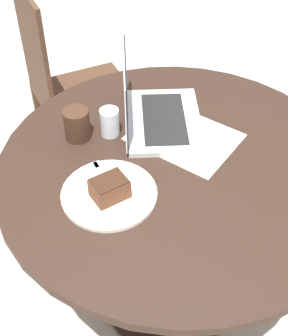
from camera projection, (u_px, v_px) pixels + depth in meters
name	position (u px, v px, depth m)	size (l,w,h in m)	color
ground_plane	(168.00, 293.00, 1.90)	(12.00, 12.00, 0.00)	#B7AD9E
dining_table	(174.00, 199.00, 1.51)	(1.07, 1.07, 0.73)	black
chair	(70.00, 91.00, 2.07)	(0.57, 0.57, 0.98)	#472D1E
paper_document	(184.00, 137.00, 1.48)	(0.32, 0.25, 0.00)	white
plate	(109.00, 194.00, 1.29)	(0.27, 0.27, 0.01)	silver
cake_slice	(110.00, 188.00, 1.26)	(0.10, 0.11, 0.06)	brown
fork	(103.00, 177.00, 1.33)	(0.16, 0.10, 0.00)	silver
coffee_glass	(77.00, 124.00, 1.44)	(0.08, 0.08, 0.10)	#3D2619
water_glass	(110.00, 122.00, 1.46)	(0.06, 0.06, 0.09)	silver
laptop	(154.00, 113.00, 1.50)	(0.40, 0.41, 0.24)	silver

